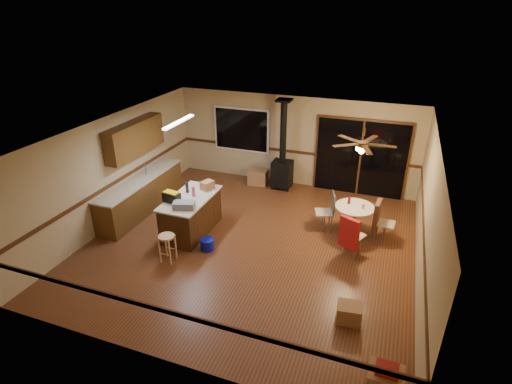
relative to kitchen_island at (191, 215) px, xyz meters
The scene contains 35 objects.
floor 1.57m from the kitchen_island, ahead, with size 7.00×7.00×0.00m, color #5C3019.
ceiling 2.62m from the kitchen_island, ahead, with size 7.00×7.00×0.00m, color silver.
wall_back 3.90m from the kitchen_island, 66.80° to the left, with size 7.00×7.00×0.00m, color tan.
wall_front 3.90m from the kitchen_island, 66.80° to the right, with size 7.00×7.00×0.00m, color tan.
wall_left 2.17m from the kitchen_island, behind, with size 7.00×7.00×0.00m, color tan.
wall_right 5.07m from the kitchen_island, ahead, with size 7.00×7.00×0.00m, color tan.
chair_rail 1.60m from the kitchen_island, ahead, with size 7.00×7.00×0.08m, color #462511, non-canonical shape.
window 3.61m from the kitchen_island, 91.66° to the left, with size 1.72×0.10×1.32m, color black.
sliding_door 4.88m from the kitchen_island, 45.42° to the left, with size 2.52×0.10×2.10m, color black.
lower_cabinets 1.77m from the kitchen_island, 163.61° to the left, with size 0.60×3.00×0.86m, color #583716.
countertop 1.82m from the kitchen_island, 163.61° to the left, with size 0.64×3.04×0.04m, color #C0AF95.
upper_cabinets 2.43m from the kitchen_island, 159.02° to the left, with size 0.35×2.00×0.80m, color #583716.
kitchen_island is the anchor object (origin of this frame).
wood_stove 3.33m from the kitchen_island, 66.91° to the left, with size 0.55×0.50×2.52m.
ceiling_fan 4.14m from the kitchen_island, 16.65° to the left, with size 0.24×0.24×0.55m.
fluorescent_strip 2.15m from the kitchen_island, 135.00° to the left, with size 0.10×1.20×0.04m, color white.
toolbox_grey 0.72m from the kitchen_island, 75.66° to the right, with size 0.46×0.26×0.14m, color slate.
toolbox_black 0.70m from the kitchen_island, 131.15° to the right, with size 0.39×0.20×0.21m, color black.
toolbox_yellow_lid 0.80m from the kitchen_island, 131.15° to the right, with size 0.34×0.18×0.03m, color gold.
box_on_island 0.79m from the kitchen_island, 72.21° to the left, with size 0.22×0.30×0.20m, color #936541.
bottle_dark 0.64m from the kitchen_island, 129.47° to the left, with size 0.07×0.07×0.25m, color black.
bottle_pink 0.58m from the kitchen_island, 62.48° to the left, with size 0.08×0.08×0.24m, color #D84C8C.
bottle_white 0.75m from the kitchen_island, 78.51° to the left, with size 0.06×0.06×0.18m, color white.
bar_stool 1.22m from the kitchen_island, 86.09° to the right, with size 0.33×0.33×0.61m, color tan.
blue_bucket 0.93m from the kitchen_island, 39.82° to the right, with size 0.31×0.31×0.26m, color #0B12A0.
dining_table 3.75m from the kitchen_island, 16.65° to the left, with size 0.88×0.88×0.78m.
glass_red 3.66m from the kitchen_island, 18.84° to the left, with size 0.06×0.06×0.17m, color #590C14.
glass_cream 3.93m from the kitchen_island, 15.19° to the left, with size 0.05×0.05×0.12m, color beige.
chair_left 3.23m from the kitchen_island, 21.99° to the left, with size 0.51×0.51×0.51m.
chair_near 3.62m from the kitchen_island, ahead, with size 0.57×0.59×0.70m.
chair_right 4.27m from the kitchen_island, 15.51° to the left, with size 0.50×0.46×0.70m.
box_under_window 3.16m from the kitchen_island, 80.04° to the left, with size 0.54×0.43×0.43m, color #936541.
box_corner_a 5.42m from the kitchen_island, 32.36° to the right, with size 0.49×0.41×0.37m, color #936541.
box_corner_b 4.27m from the kitchen_island, 23.42° to the right, with size 0.41×0.35×0.33m, color #936541.
box_small_red 5.42m from the kitchen_island, 32.36° to the right, with size 0.31×0.26×0.08m, color maroon.
Camera 1 is at (2.70, -7.14, 4.99)m, focal length 28.00 mm.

